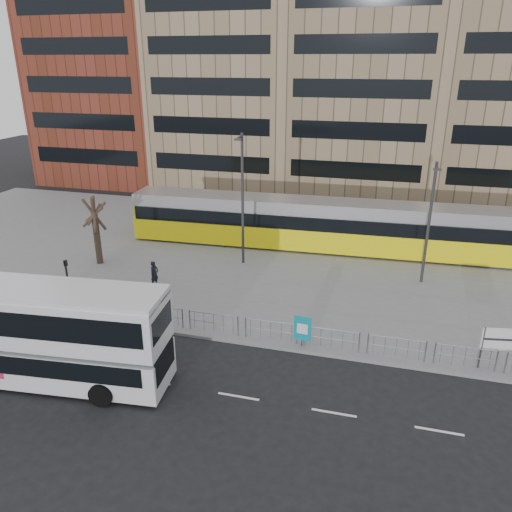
% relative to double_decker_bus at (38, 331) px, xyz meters
% --- Properties ---
extents(ground, '(120.00, 120.00, 0.00)m').
position_rel_double_decker_bus_xyz_m(ground, '(6.58, 5.02, -2.42)').
color(ground, black).
rests_on(ground, ground).
extents(plaza, '(64.00, 24.00, 0.15)m').
position_rel_double_decker_bus_xyz_m(plaza, '(6.58, 17.02, -2.34)').
color(plaza, slate).
rests_on(plaza, ground).
extents(kerb, '(64.00, 0.25, 0.17)m').
position_rel_double_decker_bus_xyz_m(kerb, '(6.58, 5.07, -2.34)').
color(kerb, gray).
rests_on(kerb, ground).
extents(building_row, '(70.40, 18.40, 31.20)m').
position_rel_double_decker_bus_xyz_m(building_row, '(8.13, 39.29, 10.49)').
color(building_row, maroon).
rests_on(building_row, ground).
extents(pedestrian_barrier, '(32.07, 0.07, 1.10)m').
position_rel_double_decker_bus_xyz_m(pedestrian_barrier, '(8.58, 5.52, -1.44)').
color(pedestrian_barrier, '#909398').
rests_on(pedestrian_barrier, plaza).
extents(road_markings, '(62.00, 0.12, 0.01)m').
position_rel_double_decker_bus_xyz_m(road_markings, '(7.58, 1.02, -2.41)').
color(road_markings, white).
rests_on(road_markings, ground).
extents(double_decker_bus, '(11.38, 3.67, 4.47)m').
position_rel_double_decker_bus_xyz_m(double_decker_bus, '(0.00, 0.00, 0.00)').
color(double_decker_bus, silver).
rests_on(double_decker_bus, ground).
extents(tram, '(30.90, 4.19, 3.63)m').
position_rel_double_decker_bus_xyz_m(tram, '(10.61, 19.19, -0.45)').
color(tram, yellow).
rests_on(tram, plaza).
extents(station_sign, '(1.78, 0.36, 2.06)m').
position_rel_double_decker_bus_xyz_m(station_sign, '(19.32, 5.82, -0.84)').
color(station_sign, '#2D2D30').
rests_on(station_sign, plaza).
extents(ad_panel, '(0.85, 0.14, 1.59)m').
position_rel_double_decker_bus_xyz_m(ad_panel, '(10.47, 5.42, -1.34)').
color(ad_panel, '#2D2D30').
rests_on(ad_panel, plaza).
extents(pedestrian, '(0.57, 0.70, 1.67)m').
position_rel_double_decker_bus_xyz_m(pedestrian, '(0.54, 9.78, -1.43)').
color(pedestrian, black).
rests_on(pedestrian, plaza).
extents(traffic_light_west, '(0.21, 0.24, 3.10)m').
position_rel_double_decker_bus_xyz_m(traffic_light_west, '(-2.41, 5.52, -0.29)').
color(traffic_light_west, '#2D2D30').
rests_on(traffic_light_west, plaza).
extents(lamp_post_west, '(0.45, 1.04, 8.76)m').
position_rel_double_decker_bus_xyz_m(lamp_post_west, '(4.64, 14.92, 2.49)').
color(lamp_post_west, '#2D2D30').
rests_on(lamp_post_west, plaza).
extents(lamp_post_east, '(0.45, 1.04, 7.57)m').
position_rel_double_decker_bus_xyz_m(lamp_post_east, '(16.37, 14.79, 1.88)').
color(lamp_post_east, '#2D2D30').
rests_on(lamp_post_east, plaza).
extents(bare_tree, '(4.23, 4.23, 6.83)m').
position_rel_double_decker_bus_xyz_m(bare_tree, '(-4.84, 12.32, 2.63)').
color(bare_tree, '#32251B').
rests_on(bare_tree, plaza).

